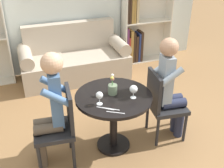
% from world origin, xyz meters
% --- Properties ---
extents(ground_plane, '(16.00, 16.00, 0.00)m').
position_xyz_m(ground_plane, '(0.00, 0.00, 0.00)').
color(ground_plane, olive).
extents(round_table, '(0.86, 0.86, 0.71)m').
position_xyz_m(round_table, '(0.00, 0.00, 0.56)').
color(round_table, black).
rests_on(round_table, ground_plane).
extents(couch, '(1.83, 0.80, 0.92)m').
position_xyz_m(couch, '(0.00, 1.97, 0.31)').
color(couch, '#B7A893').
rests_on(couch, ground_plane).
extents(bookshelf_right, '(0.95, 0.28, 1.60)m').
position_xyz_m(bookshelf_right, '(1.36, 2.24, 0.71)').
color(bookshelf_right, silver).
rests_on(bookshelf_right, ground_plane).
extents(chair_left, '(0.46, 0.46, 0.90)m').
position_xyz_m(chair_left, '(-0.62, -0.02, 0.49)').
color(chair_left, '#232326').
rests_on(chair_left, ground_plane).
extents(chair_right, '(0.47, 0.47, 0.90)m').
position_xyz_m(chair_right, '(0.62, -0.02, 0.49)').
color(chair_right, '#232326').
rests_on(chair_right, ground_plane).
extents(person_left, '(0.44, 0.37, 1.32)m').
position_xyz_m(person_left, '(-0.70, -0.01, 0.72)').
color(person_left, brown).
rests_on(person_left, ground_plane).
extents(person_right, '(0.44, 0.37, 1.31)m').
position_xyz_m(person_right, '(0.70, -0.03, 0.70)').
color(person_right, '#282D47').
rests_on(person_right, ground_plane).
extents(wine_glass_left, '(0.08, 0.08, 0.15)m').
position_xyz_m(wine_glass_left, '(-0.20, -0.11, 0.82)').
color(wine_glass_left, white).
rests_on(wine_glass_left, round_table).
extents(wine_glass_right, '(0.09, 0.09, 0.15)m').
position_xyz_m(wine_glass_right, '(0.19, -0.12, 0.82)').
color(wine_glass_right, white).
rests_on(wine_glass_right, round_table).
extents(flower_vase, '(0.10, 0.10, 0.24)m').
position_xyz_m(flower_vase, '(0.00, 0.04, 0.79)').
color(flower_vase, gray).
rests_on(flower_vase, round_table).
extents(knife_left_setting, '(0.17, 0.11, 0.00)m').
position_xyz_m(knife_left_setting, '(-0.10, -0.32, 0.72)').
color(knife_left_setting, silver).
rests_on(knife_left_setting, round_table).
extents(fork_left_setting, '(0.16, 0.12, 0.00)m').
position_xyz_m(fork_left_setting, '(-0.12, -0.24, 0.72)').
color(fork_left_setting, silver).
rests_on(fork_left_setting, round_table).
extents(knife_right_setting, '(0.15, 0.13, 0.00)m').
position_xyz_m(knife_right_setting, '(-0.17, -0.21, 0.72)').
color(knife_right_setting, silver).
rests_on(knife_right_setting, round_table).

